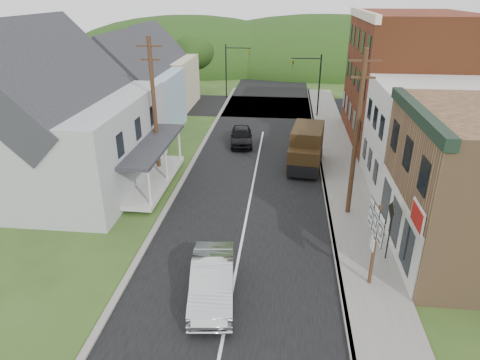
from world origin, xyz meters
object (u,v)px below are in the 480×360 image
(delivery_van, at_px, (306,148))
(warning_sign, at_px, (390,223))
(silver_sedan, at_px, (212,281))
(dark_sedan, at_px, (241,136))
(route_sign_cluster, at_px, (375,234))

(delivery_van, distance_m, warning_sign, 11.68)
(silver_sedan, relative_size, dark_sedan, 1.14)
(silver_sedan, bearing_deg, route_sign_cluster, 5.53)
(delivery_van, bearing_deg, warning_sign, -66.09)
(silver_sedan, bearing_deg, warning_sign, 17.12)
(dark_sedan, bearing_deg, delivery_van, -46.45)
(route_sign_cluster, height_order, warning_sign, route_sign_cluster)
(delivery_van, xyz_separation_m, warning_sign, (3.32, -11.18, 0.59))
(silver_sedan, bearing_deg, dark_sedan, 85.51)
(silver_sedan, distance_m, dark_sedan, 18.78)
(dark_sedan, height_order, route_sign_cluster, route_sign_cluster)
(silver_sedan, xyz_separation_m, delivery_van, (4.20, 14.54, 0.64))
(delivery_van, xyz_separation_m, route_sign_cluster, (2.25, -13.12, 1.11))
(silver_sedan, height_order, warning_sign, warning_sign)
(route_sign_cluster, distance_m, warning_sign, 2.27)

